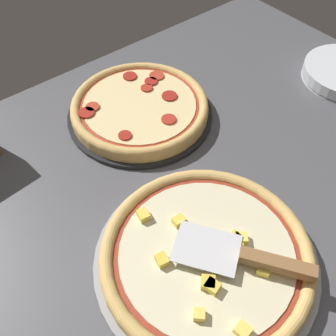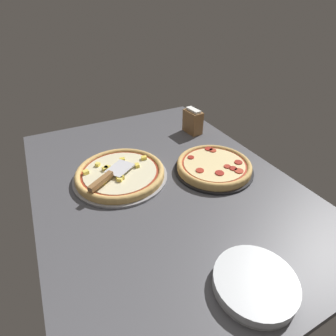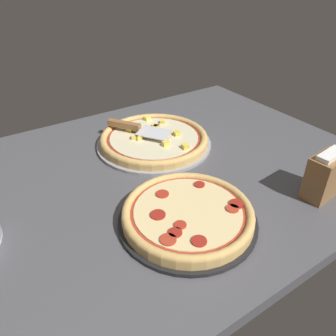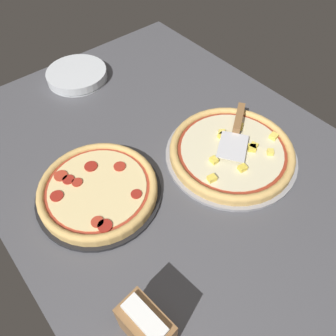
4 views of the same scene
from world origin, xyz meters
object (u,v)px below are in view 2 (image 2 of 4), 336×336
pizza_back (214,165)px  serving_spatula (107,177)px  napkin_holder (193,121)px  plate_stack (255,283)px  pizza_front (120,173)px

pizza_back → serving_spatula: (-8.89, -44.30, 2.58)cm
pizza_back → serving_spatula: serving_spatula is taller
serving_spatula → napkin_holder: bearing=116.1°
plate_stack → napkin_holder: 91.85cm
pizza_back → napkin_holder: (-36.07, 11.19, 3.68)cm
napkin_holder → serving_spatula: bearing=-63.9°
pizza_back → napkin_holder: size_ratio=2.38×
serving_spatula → plate_stack: bearing=20.9°
pizza_front → serving_spatula: (4.58, -6.70, 2.84)cm
serving_spatula → plate_stack: size_ratio=1.00×
plate_stack → pizza_front: bearing=-166.1°
pizza_front → pizza_back: 39.94cm
pizza_back → serving_spatula: bearing=-101.3°
serving_spatula → pizza_back: bearing=78.7°
pizza_back → plate_stack: 54.14cm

